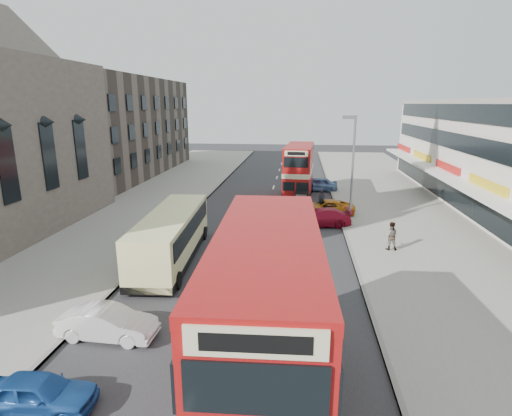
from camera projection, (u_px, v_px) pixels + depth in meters
The scene contains 18 objects.
ground at pixel (209, 379), 13.47m from camera, with size 160.00×160.00×0.00m, color #28282B.
road_surface at pixel (264, 217), 32.71m from camera, with size 12.00×90.00×0.01m, color #28282B.
pavement_right at pixel (417, 221), 31.42m from camera, with size 12.00×90.00×0.15m, color gray.
pavement_left at pixel (122, 212), 33.97m from camera, with size 12.00×90.00×0.15m, color gray.
kerb_left at pixel (190, 214), 33.34m from camera, with size 0.20×90.00×0.16m, color gray.
kerb_right at pixel (340, 218), 32.04m from camera, with size 0.20×90.00×0.16m, color gray.
brick_terrace at pixel (104, 127), 50.85m from camera, with size 14.00×28.00×12.00m, color #66594C.
street_lamp at pixel (352, 163), 28.89m from camera, with size 1.00×0.20×8.12m.
bus_main at pixel (267, 331), 11.04m from camera, with size 3.08×10.03×5.50m.
bus_second at pixel (299, 171), 38.86m from camera, with size 2.98×9.08×4.93m.
coach at pixel (171, 235), 23.35m from camera, with size 3.14×10.08×2.63m.
car_left_near at pixel (38, 393), 11.98m from camera, with size 1.38×3.42×1.17m, color #1B4B99.
car_left_front at pixel (108, 323), 15.71m from camera, with size 1.34×3.83×1.26m, color silver.
car_right_a at pixel (320, 217), 30.15m from camera, with size 1.87×4.59×1.33m, color maroon.
car_right_b at pixel (326, 208), 33.01m from camera, with size 2.12×4.59×1.28m, color orange.
car_right_c at pixel (317, 184), 42.18m from camera, with size 1.73×4.30×1.46m, color #597CB3.
pedestrian_near at pixel (391, 236), 24.79m from camera, with size 0.66×0.45×1.80m, color gray.
cyclist at pixel (321, 206), 33.61m from camera, with size 0.78×1.91×2.00m.
Camera 1 is at (2.85, -11.35, 8.94)m, focal length 28.28 mm.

